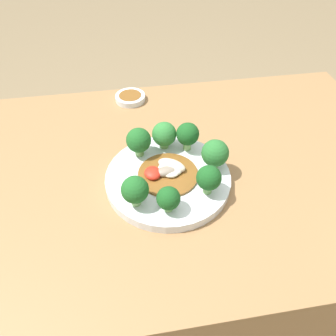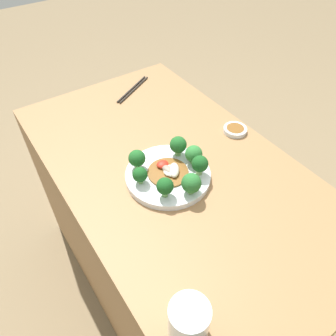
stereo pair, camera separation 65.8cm
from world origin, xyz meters
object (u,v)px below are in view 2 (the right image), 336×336
Objects in this scene: broccoli_north at (140,175)px; chopsticks at (133,89)px; broccoli_southeast at (178,145)px; sauce_dish at (235,130)px; broccoli_northwest at (165,186)px; broccoli_northeast at (137,159)px; broccoli_southwest at (200,164)px; drinking_glass at (189,322)px; broccoli_south at (194,154)px; stirfry_center at (169,170)px; plate at (168,175)px; broccoli_west at (191,183)px.

broccoli_north is 0.27× the size of chopsticks.
sauce_dish is (0.00, -0.24, -0.05)m from broccoli_southeast.
broccoli_northwest is at bearing 132.69° from broccoli_southeast.
broccoli_southeast reaches higher than broccoli_northeast.
broccoli_southwest is 0.33× the size of chopsticks.
drinking_glass is 0.67m from sauce_dish.
broccoli_north is (0.02, 0.17, -0.00)m from broccoli_south.
chopsticks is at bearing -23.10° from drinking_glass.
stirfry_center is 0.43m from drinking_glass.
broccoli_northeast reaches higher than plate.
broccoli_southwest reaches higher than broccoli_northwest.
broccoli_northeast is at bearing 152.05° from chopsticks.
broccoli_west reaches higher than chopsticks.
broccoli_north is (0.08, 0.03, -0.01)m from broccoli_northwest.
plate is 4.78× the size of broccoli_north.
broccoli_northwest is 0.38m from sauce_dish.
broccoli_northwest reaches higher than sauce_dish.
drinking_glass reaches higher than chopsticks.
broccoli_north is at bearing 41.23° from broccoli_west.
chopsticks is at bearing -14.22° from broccoli_west.
plate is at bearing -98.82° from broccoli_north.
broccoli_southeast is (0.11, -0.12, 0.00)m from broccoli_northwest.
broccoli_north is at bearing 152.65° from chopsticks.
broccoli_north is 0.41m from drinking_glass.
broccoli_west is at bearing 157.51° from broccoli_southeast.
chopsticks is (0.48, -0.15, -0.02)m from stirfry_center.
broccoli_southwest is 0.54× the size of stirfry_center.
broccoli_northwest is 0.07m from broccoli_west.
broccoli_southwest is at bearing 113.63° from sauce_dish.
broccoli_north is 0.49× the size of drinking_glass.
broccoli_west is at bearing -173.69° from plate.
broccoli_west is 0.98× the size of broccoli_southeast.
stirfry_center is (0.09, 0.01, -0.03)m from broccoli_west.
broccoli_southwest reaches higher than broccoli_south.
broccoli_southwest is 0.09m from stirfry_center.
broccoli_south is at bearing 104.33° from sauce_dish.
broccoli_northeast reaches higher than sauce_dish.
broccoli_southwest is at bearing -112.90° from broccoli_north.
broccoli_northwest is 0.15m from broccoli_south.
broccoli_northwest is 0.13m from broccoli_northeast.
broccoli_southeast is 0.10m from broccoli_southwest.
broccoli_northeast reaches higher than chopsticks.
broccoli_northeast is 0.47m from drinking_glass.
plate is 0.31m from sauce_dish.
chopsticks is at bearing -27.35° from broccoli_north.
drinking_glass reaches higher than stirfry_center.
broccoli_southwest is (-0.10, -0.00, 0.00)m from broccoli_southeast.
broccoli_southeast reaches higher than plate.
plate is at bearing 161.94° from chopsticks.
stirfry_center is at bearing 99.47° from sauce_dish.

